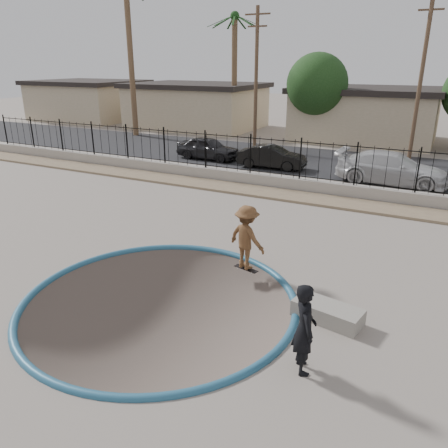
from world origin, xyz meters
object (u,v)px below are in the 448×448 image
at_px(skateboard, 246,269).
at_px(car_c, 392,168).
at_px(videographer, 305,329).
at_px(car_b, 272,157).
at_px(car_a, 208,148).
at_px(concrete_ledge, 327,313).
at_px(skater, 247,241).

relative_size(skateboard, car_c, 0.15).
bearing_deg(car_c, videographer, -176.83).
bearing_deg(car_b, car_a, 80.13).
bearing_deg(concrete_ledge, car_b, 116.04).
bearing_deg(car_c, car_a, 86.68).
height_order(videographer, car_c, videographer).
bearing_deg(car_a, skateboard, -145.28).
distance_m(skateboard, car_b, 13.08).
bearing_deg(skater, car_b, -53.70).
bearing_deg(car_b, videographer, -160.27).
relative_size(skater, videographer, 1.00).
bearing_deg(car_a, concrete_ledge, -140.58).
xyz_separation_m(car_a, car_c, (10.85, -0.99, 0.10)).
xyz_separation_m(skateboard, concrete_ledge, (2.77, -1.51, 0.15)).
relative_size(skater, skateboard, 2.38).
bearing_deg(car_a, skater, -145.28).
relative_size(skateboard, concrete_ledge, 0.49).
bearing_deg(videographer, concrete_ledge, -29.24).
bearing_deg(car_b, concrete_ledge, -157.43).
distance_m(skater, car_c, 12.18).
relative_size(skateboard, car_a, 0.20).
xyz_separation_m(skater, car_c, (2.43, 11.93, -0.13)).
bearing_deg(skateboard, concrete_ledge, -15.24).
relative_size(car_a, car_c, 0.74).
height_order(skateboard, car_c, car_c).
distance_m(skateboard, concrete_ledge, 3.16).
relative_size(videographer, concrete_ledge, 1.17).
distance_m(car_a, car_c, 10.89).
distance_m(skater, skateboard, 0.89).
distance_m(videographer, car_a, 19.85).
distance_m(skater, car_a, 15.42).
distance_m(skateboard, videographer, 4.53).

